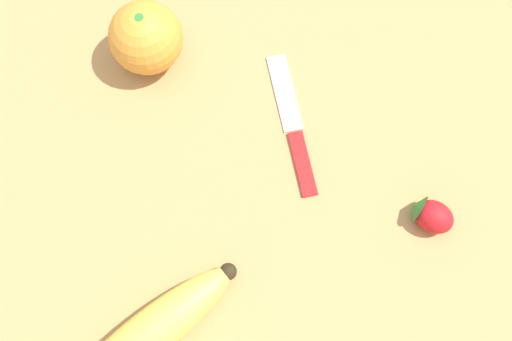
% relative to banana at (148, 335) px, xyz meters
% --- Properties ---
extents(ground_plane, '(3.00, 3.00, 0.00)m').
position_rel_banana_xyz_m(ground_plane, '(0.17, 0.11, -0.02)').
color(ground_plane, tan).
extents(banana, '(0.21, 0.10, 0.04)m').
position_rel_banana_xyz_m(banana, '(0.00, 0.00, 0.00)').
color(banana, '#DBCC4C').
rests_on(banana, ground_plane).
extents(orange, '(0.08, 0.08, 0.08)m').
position_rel_banana_xyz_m(orange, '(0.10, 0.30, 0.02)').
color(orange, orange).
rests_on(orange, ground_plane).
extents(strawberry, '(0.05, 0.06, 0.03)m').
position_rel_banana_xyz_m(strawberry, '(0.31, 0.01, -0.01)').
color(strawberry, red).
rests_on(strawberry, ground_plane).
extents(paring_knife, '(0.05, 0.17, 0.01)m').
position_rel_banana_xyz_m(paring_knife, '(0.22, 0.15, -0.02)').
color(paring_knife, silver).
rests_on(paring_knife, ground_plane).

